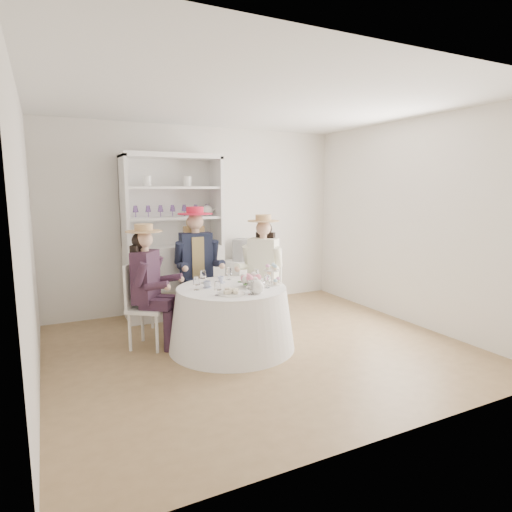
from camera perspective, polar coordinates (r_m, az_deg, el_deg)
name	(u,v)px	position (r m, az deg, el deg)	size (l,w,h in m)	color
ground	(260,348)	(4.99, 0.52, -12.15)	(4.50, 4.50, 0.00)	olive
ceiling	(260,101)	(4.74, 0.57, 19.92)	(4.50, 4.50, 0.00)	white
wall_back	(200,219)	(6.52, -7.49, 4.96)	(4.50, 4.50, 0.00)	silver
wall_front	(394,256)	(3.05, 17.87, 0.02)	(4.50, 4.50, 0.00)	silver
wall_left	(28,242)	(4.18, -28.17, 1.71)	(4.50, 4.50, 0.00)	silver
wall_right	(411,223)	(6.04, 19.99, 4.18)	(4.50, 4.50, 0.00)	silver
tea_table	(232,318)	(4.91, -3.25, -8.21)	(1.43, 1.43, 0.71)	white
hutch	(174,259)	(6.15, -10.90, -0.46)	(1.35, 0.52, 2.27)	silver
side_table	(243,283)	(6.65, -1.73, -3.58)	(0.45, 0.45, 0.71)	silver
hatbox	(243,250)	(6.56, -1.75, 0.84)	(0.33, 0.33, 0.33)	black
guest_left	(148,279)	(4.95, -14.23, -2.98)	(0.61, 0.58, 1.41)	silver
guest_mid	(197,259)	(5.61, -7.94, -0.46)	(0.57, 0.60, 1.57)	silver
guest_right	(263,263)	(5.63, 0.88, -0.97)	(0.63, 0.61, 1.46)	silver
spare_chair	(162,283)	(5.80, -12.43, -3.56)	(0.46, 0.46, 1.04)	silver
teacup_a	(207,285)	(4.80, -6.52, -3.84)	(0.09, 0.09, 0.07)	white
teacup_b	(221,280)	(5.03, -4.71, -3.20)	(0.07, 0.07, 0.07)	white
teacup_c	(244,279)	(5.06, -1.56, -3.13)	(0.08, 0.08, 0.06)	white
flower_bowl	(252,284)	(4.83, -0.58, -3.79)	(0.22, 0.22, 0.05)	white
flower_arrangement	(251,278)	(4.80, -0.72, -3.01)	(0.20, 0.20, 0.08)	pink
table_teapot	(257,287)	(4.51, 0.08, -4.11)	(0.23, 0.16, 0.17)	white
sandwich_plate	(231,293)	(4.50, -3.31, -4.91)	(0.29, 0.29, 0.06)	white
cupcake_stand	(272,277)	(4.94, 2.14, -2.81)	(0.25, 0.25, 0.23)	white
stemware_set	(231,281)	(4.80, -3.30, -3.29)	(0.85, 0.85, 0.15)	white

